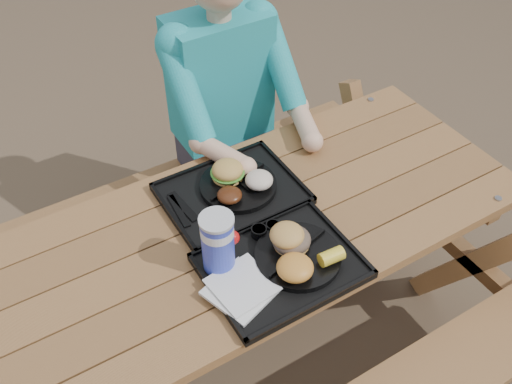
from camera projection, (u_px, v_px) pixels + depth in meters
ground at (256, 344)px, 2.37m from camera, size 60.00×60.00×0.00m
picnic_table at (256, 290)px, 2.11m from camera, size 1.80×1.49×0.75m
tray_near at (281, 267)px, 1.70m from camera, size 0.45×0.35×0.02m
tray_far at (232, 194)px, 1.92m from camera, size 0.45×0.35×0.02m
plate_near at (298, 256)px, 1.70m from camera, size 0.26×0.26×0.02m
plate_far at (238, 185)px, 1.92m from camera, size 0.26×0.26×0.02m
napkin_stack at (241, 290)px, 1.61m from camera, size 0.22×0.22×0.02m
soda_cup at (218, 244)px, 1.62m from camera, size 0.09×0.09×0.19m
condiment_bbq at (259, 232)px, 1.76m from camera, size 0.05×0.05×0.03m
condiment_mustard at (273, 227)px, 1.78m from camera, size 0.04×0.04×0.03m
sandwich at (292, 232)px, 1.68m from camera, size 0.11×0.11×0.11m
mac_cheese at (295, 268)px, 1.62m from camera, size 0.11×0.11×0.05m
corn_cob at (331, 256)px, 1.66m from camera, size 0.08×0.08×0.04m
cutlery_far at (183, 206)px, 1.86m from camera, size 0.04×0.16×0.01m
burger at (227, 167)px, 1.90m from camera, size 0.11×0.11×0.10m
baked_beans at (230, 195)px, 1.85m from camera, size 0.08×0.08×0.04m
potato_salad at (259, 180)px, 1.89m from camera, size 0.09×0.09×0.05m
diner at (224, 127)px, 2.38m from camera, size 0.48×0.84×1.28m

